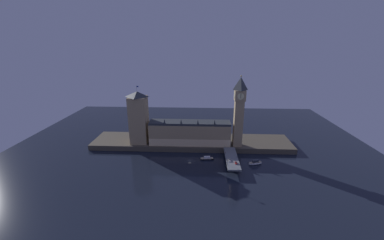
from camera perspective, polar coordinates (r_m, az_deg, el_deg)
name	(u,v)px	position (r m, az deg, el deg)	size (l,w,h in m)	color
ground_plane	(190,161)	(233.78, -0.57, -9.82)	(400.00, 400.00, 0.00)	black
embankment	(192,142)	(267.68, -0.11, -5.38)	(220.00, 42.00, 5.73)	#4C4438
parliament_hall	(190,133)	(253.13, -0.53, -3.07)	(85.91, 18.20, 29.86)	tan
clock_tower	(239,110)	(243.99, 11.33, 2.40)	(11.21, 11.32, 74.24)	tan
victoria_tower	(139,117)	(257.58, -12.80, 0.62)	(18.29, 18.29, 62.57)	tan
bridge	(232,159)	(228.44, 9.58, -9.35)	(11.60, 46.00, 6.93)	slate
car_northbound_trail	(230,160)	(220.82, 9.15, -9.62)	(1.95, 4.16, 1.47)	white
car_southbound_lead	(236,163)	(217.45, 10.64, -10.15)	(1.87, 3.82, 1.57)	red
pedestrian_near_rail	(227,161)	(219.06, 8.52, -9.76)	(0.38, 0.38, 1.70)	black
pedestrian_mid_walk	(237,157)	(227.95, 10.90, -8.73)	(0.38, 0.38, 1.71)	black
pedestrian_far_rail	(226,153)	(234.08, 8.13, -7.83)	(0.38, 0.38, 1.75)	black
street_lamp_near	(228,161)	(212.33, 8.61, -9.87)	(1.34, 0.60, 5.85)	#2D3333
street_lamp_far	(225,147)	(238.51, 7.92, -6.51)	(1.34, 0.60, 6.26)	#2D3333
boat_upstream	(207,158)	(235.61, 3.63, -9.28)	(14.30, 5.72, 3.43)	#28282D
boat_downstream	(255,163)	(234.09, 15.07, -9.98)	(13.77, 6.87, 4.82)	white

